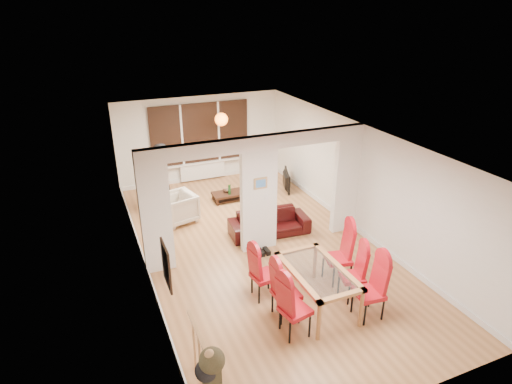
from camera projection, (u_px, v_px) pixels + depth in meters
floor at (259, 247)px, 9.65m from camera, size 5.00×9.00×0.01m
room_walls at (259, 195)px, 9.13m from camera, size 5.00×9.00×2.60m
divider_wall at (259, 195)px, 9.13m from camera, size 5.00×0.18×2.60m
bay_window_blinds at (200, 133)px, 12.80m from camera, size 3.00×0.08×1.80m
radiator at (203, 171)px, 13.24m from camera, size 1.40×0.08×0.50m
pendant_light at (221, 119)px, 11.68m from camera, size 0.36×0.36×0.36m
stair_newel at (200, 356)px, 5.93m from camera, size 0.40×1.20×1.10m
wall_poster at (166, 266)px, 6.10m from camera, size 0.04×0.52×0.67m
pillar_photo at (261, 183)px, 8.93m from camera, size 0.30×0.03×0.25m
dining_table at (317, 288)px, 7.64m from camera, size 0.92×1.63×0.77m
dining_chair_la at (295, 306)px, 6.91m from camera, size 0.52×0.52×1.10m
dining_chair_lb at (286, 290)px, 7.32m from camera, size 0.44×0.44×1.09m
dining_chair_lc at (264, 272)px, 7.83m from camera, size 0.48×0.48×1.05m
dining_chair_ra at (369, 289)px, 7.30m from camera, size 0.49×0.49×1.13m
dining_chair_rb at (353, 274)px, 7.80m from camera, size 0.51×0.51×1.04m
dining_chair_rc at (338, 255)px, 8.26m from camera, size 0.56×0.56×1.18m
sofa at (269, 223)px, 10.13m from camera, size 1.94×0.89×0.55m
armchair at (178, 208)px, 10.67m from camera, size 0.97×0.98×0.75m
person at (161, 177)px, 11.12m from camera, size 0.74×0.56×1.81m
television at (284, 180)px, 12.60m from camera, size 0.96×0.44×0.56m
coffee_table at (231, 196)px, 11.95m from camera, size 1.08×0.64×0.23m
bottle at (229, 189)px, 11.72m from camera, size 0.07×0.07×0.30m
bowl at (227, 191)px, 11.93m from camera, size 0.22×0.22×0.05m
shoes at (264, 252)px, 9.38m from camera, size 0.24×0.26×0.10m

